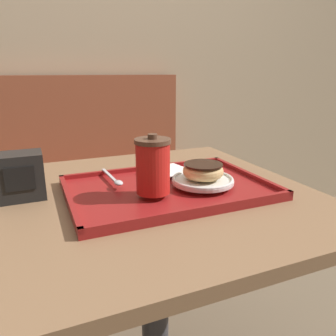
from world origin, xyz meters
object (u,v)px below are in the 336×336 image
Objects in this scene: coffee_cup_front at (153,166)px; napkin_dispenser at (20,176)px; spoon at (115,180)px; donut_chocolate_glazed at (203,170)px.

coffee_cup_front is 1.24× the size of napkin_dispenser.
napkin_dispenser is at bearing -102.53° from spoon.
donut_chocolate_glazed is (0.14, 0.02, -0.03)m from coffee_cup_front.
napkin_dispenser reaches higher than spoon.
spoon is (-0.06, 0.11, -0.06)m from coffee_cup_front.
spoon is 0.23m from napkin_dispenser.
spoon is at bearing 155.81° from donut_chocolate_glazed.
coffee_cup_front is at bearing -27.02° from napkin_dispenser.
coffee_cup_front reaches higher than spoon.
coffee_cup_front is 0.33m from napkin_dispenser.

